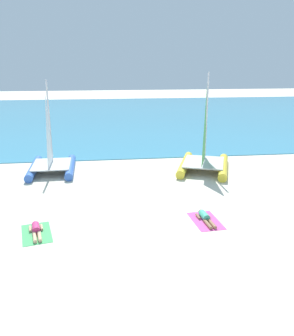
{
  "coord_description": "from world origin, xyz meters",
  "views": [
    {
      "loc": [
        -2.19,
        -12.5,
        6.55
      ],
      "look_at": [
        0.0,
        4.96,
        1.2
      ],
      "focal_mm": 38.0,
      "sensor_mm": 36.0,
      "label": 1
    }
  ],
  "objects_px": {
    "towel_right": "(206,221)",
    "sunbather_right": "(205,217)",
    "towel_left": "(37,233)",
    "sunbather_left": "(36,230)",
    "sailboat_yellow": "(204,157)",
    "sailboat_blue": "(51,159)"
  },
  "relations": [
    {
      "from": "towel_right",
      "to": "sunbather_left",
      "type": "bearing_deg",
      "value": -178.21
    },
    {
      "from": "sailboat_blue",
      "to": "sunbather_left",
      "type": "height_order",
      "value": "sailboat_blue"
    },
    {
      "from": "sunbather_left",
      "to": "sunbather_right",
      "type": "distance_m",
      "value": 6.96
    },
    {
      "from": "sailboat_yellow",
      "to": "towel_right",
      "type": "bearing_deg",
      "value": -85.18
    },
    {
      "from": "towel_left",
      "to": "towel_right",
      "type": "relative_size",
      "value": 1.0
    },
    {
      "from": "sailboat_yellow",
      "to": "towel_left",
      "type": "bearing_deg",
      "value": -120.4
    },
    {
      "from": "towel_right",
      "to": "sailboat_blue",
      "type": "bearing_deg",
      "value": 133.02
    },
    {
      "from": "towel_right",
      "to": "sunbather_right",
      "type": "bearing_deg",
      "value": 94.88
    },
    {
      "from": "towel_right",
      "to": "sunbather_right",
      "type": "relative_size",
      "value": 1.21
    },
    {
      "from": "sailboat_yellow",
      "to": "sunbather_right",
      "type": "relative_size",
      "value": 3.77
    },
    {
      "from": "towel_left",
      "to": "sunbather_left",
      "type": "distance_m",
      "value": 0.14
    },
    {
      "from": "sailboat_blue",
      "to": "towel_left",
      "type": "bearing_deg",
      "value": -88.69
    },
    {
      "from": "sailboat_yellow",
      "to": "towel_right",
      "type": "height_order",
      "value": "sailboat_yellow"
    },
    {
      "from": "towel_left",
      "to": "towel_right",
      "type": "bearing_deg",
      "value": 2.33
    },
    {
      "from": "sailboat_yellow",
      "to": "towel_right",
      "type": "relative_size",
      "value": 3.11
    },
    {
      "from": "sailboat_blue",
      "to": "towel_right",
      "type": "distance_m",
      "value": 10.83
    },
    {
      "from": "sunbather_left",
      "to": "towel_right",
      "type": "distance_m",
      "value": 6.97
    },
    {
      "from": "towel_right",
      "to": "sunbather_right",
      "type": "xyz_separation_m",
      "value": [
        -0.01,
        0.07,
        0.13
      ]
    },
    {
      "from": "sunbather_left",
      "to": "sunbather_right",
      "type": "height_order",
      "value": "same"
    },
    {
      "from": "towel_left",
      "to": "sunbather_right",
      "type": "distance_m",
      "value": 6.95
    },
    {
      "from": "sailboat_yellow",
      "to": "sailboat_blue",
      "type": "height_order",
      "value": "sailboat_yellow"
    },
    {
      "from": "sailboat_yellow",
      "to": "sunbather_right",
      "type": "xyz_separation_m",
      "value": [
        -1.91,
        -7.01,
        -0.75
      ]
    }
  ]
}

